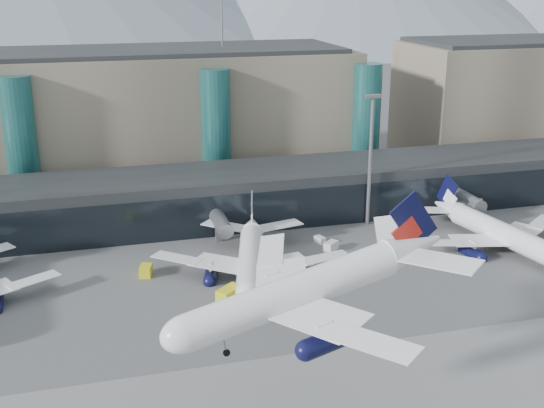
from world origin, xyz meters
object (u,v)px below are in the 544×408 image
at_px(lightmast_mid, 370,153).
at_px(hero_jet, 320,276).
at_px(veh_g, 320,240).
at_px(jet_parked_right, 490,222).
at_px(veh_d, 331,246).
at_px(veh_b, 146,271).
at_px(veh_e, 500,240).
at_px(jet_parked_mid, 251,246).
at_px(veh_h, 229,295).

xyz_separation_m(lightmast_mid, hero_jet, (-30.32, -57.91, 3.44)).
xyz_separation_m(hero_jet, veh_g, (17.93, 50.67, -17.24)).
bearing_deg(jet_parked_right, veh_d, 70.86).
distance_m(lightmast_mid, hero_jet, 65.46).
bearing_deg(veh_d, veh_g, 61.56).
relative_size(lightmast_mid, veh_d, 8.95).
distance_m(veh_b, veh_e, 63.57).
relative_size(jet_parked_mid, veh_d, 12.19).
height_order(jet_parked_right, veh_g, jet_parked_right).
relative_size(veh_b, veh_g, 1.39).
relative_size(jet_parked_right, veh_g, 16.30).
relative_size(lightmast_mid, veh_e, 8.77).
xyz_separation_m(jet_parked_right, veh_d, (-28.74, 4.58, -3.43)).
relative_size(hero_jet, jet_parked_right, 0.93).
bearing_deg(veh_e, hero_jet, -130.07).
bearing_deg(veh_e, veh_b, -173.10).
height_order(jet_parked_mid, veh_e, jet_parked_mid).
xyz_separation_m(jet_parked_mid, veh_e, (46.39, -0.92, -3.41)).
bearing_deg(veh_e, veh_h, -159.70).
distance_m(lightmast_mid, veh_h, 44.34).
height_order(veh_b, veh_d, veh_b).
relative_size(veh_b, veh_h, 0.73).
bearing_deg(jet_parked_mid, veh_e, -76.46).
bearing_deg(hero_jet, veh_g, 62.62).
height_order(hero_jet, veh_d, hero_jet).
bearing_deg(jet_parked_right, veh_g, 64.08).
relative_size(veh_d, veh_e, 0.98).
relative_size(hero_jet, veh_e, 11.12).
bearing_deg(veh_b, veh_h, -125.11).
bearing_deg(veh_h, jet_parked_right, -28.42).
bearing_deg(veh_h, veh_g, 1.90).
distance_m(jet_parked_right, veh_e, 4.01).
bearing_deg(veh_e, veh_g, 173.39).
relative_size(lightmast_mid, veh_g, 11.99).
bearing_deg(veh_e, jet_parked_right, 162.81).
relative_size(hero_jet, veh_h, 7.95).
height_order(jet_parked_mid, veh_d, jet_parked_mid).
height_order(lightmast_mid, veh_d, lightmast_mid).
relative_size(veh_b, veh_d, 1.04).
bearing_deg(veh_d, jet_parked_right, -49.03).
xyz_separation_m(veh_e, veh_h, (-52.26, -9.55, 0.30)).
relative_size(jet_parked_mid, veh_h, 8.54).
bearing_deg(veh_h, jet_parked_mid, 20.51).
relative_size(jet_parked_right, veh_d, 12.17).
distance_m(lightmast_mid, veh_b, 48.36).
bearing_deg(veh_b, jet_parked_right, -78.33).
xyz_separation_m(lightmast_mid, veh_g, (-12.39, -7.23, -13.80)).
bearing_deg(jet_parked_right, jet_parked_mid, 79.96).
relative_size(veh_e, veh_h, 0.72).
bearing_deg(veh_g, jet_parked_mid, -77.83).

